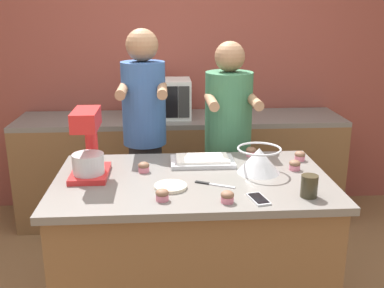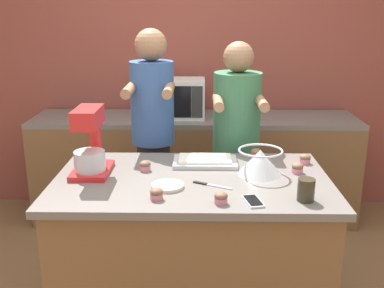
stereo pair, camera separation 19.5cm
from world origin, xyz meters
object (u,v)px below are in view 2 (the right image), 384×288
(cupcake_0, at_px, (145,166))
(cupcake_1, at_px, (221,198))
(small_plate, at_px, (168,186))
(cupcake_4, at_px, (305,159))
(stand_mixer, at_px, (90,145))
(microwave_oven, at_px, (178,98))
(cell_phone, at_px, (253,201))
(cupcake_2, at_px, (157,194))
(person_left, at_px, (153,144))
(knife, at_px, (210,185))
(person_right, at_px, (236,153))
(mixing_bowl, at_px, (260,161))
(drinking_glass, at_px, (306,190))
(baking_tray, at_px, (205,161))
(cupcake_5, at_px, (297,168))
(cupcake_3, at_px, (256,153))

(cupcake_0, xyz_separation_m, cupcake_1, (0.41, -0.45, 0.00))
(small_plate, xyz_separation_m, cupcake_4, (0.79, 0.39, 0.02))
(stand_mixer, xyz_separation_m, microwave_oven, (0.42, 1.43, -0.01))
(cell_phone, relative_size, cupcake_2, 2.41)
(small_plate, xyz_separation_m, cupcake_0, (-0.15, 0.25, 0.02))
(cell_phone, relative_size, cupcake_0, 2.41)
(microwave_oven, xyz_separation_m, cupcake_4, (0.81, -1.24, -0.12))
(person_left, xyz_separation_m, cupcake_0, (0.01, -0.60, 0.05))
(stand_mixer, xyz_separation_m, knife, (0.66, -0.17, -0.16))
(person_right, xyz_separation_m, small_plate, (-0.42, -0.85, 0.09))
(mixing_bowl, relative_size, microwave_oven, 0.55)
(cell_phone, relative_size, drinking_glass, 1.41)
(baking_tray, distance_m, cupcake_2, 0.58)
(microwave_oven, relative_size, cupcake_5, 6.96)
(cupcake_4, bearing_deg, cupcake_1, -132.05)
(cupcake_3, bearing_deg, mixing_bowl, -92.86)
(knife, bearing_deg, person_left, 114.85)
(stand_mixer, bearing_deg, microwave_oven, 73.66)
(knife, bearing_deg, microwave_oven, 98.47)
(microwave_oven, bearing_deg, cell_phone, -76.35)
(person_left, height_order, cupcake_1, person_left)
(person_left, height_order, cupcake_4, person_left)
(cupcake_1, bearing_deg, cupcake_4, 47.95)
(stand_mixer, relative_size, cupcake_0, 5.80)
(cupcake_4, bearing_deg, knife, -148.03)
(person_left, xyz_separation_m, drinking_glass, (0.83, -1.00, 0.08))
(cupcake_0, bearing_deg, microwave_oven, 84.77)
(drinking_glass, relative_size, knife, 0.54)
(person_left, height_order, drinking_glass, person_left)
(baking_tray, distance_m, microwave_oven, 1.29)
(person_right, distance_m, cupcake_5, 0.70)
(microwave_oven, height_order, cupcake_4, microwave_oven)
(person_left, height_order, small_plate, person_left)
(mixing_bowl, bearing_deg, small_plate, -157.79)
(drinking_glass, bearing_deg, person_right, 104.27)
(cupcake_0, distance_m, cupcake_1, 0.61)
(cupcake_0, height_order, cupcake_2, same)
(stand_mixer, distance_m, mixing_bowl, 0.94)
(small_plate, distance_m, knife, 0.22)
(cell_phone, xyz_separation_m, cupcake_2, (-0.46, 0.03, 0.02))
(microwave_oven, bearing_deg, mixing_bowl, -70.02)
(drinking_glass, bearing_deg, cupcake_2, 179.82)
(baking_tray, distance_m, cupcake_3, 0.34)
(microwave_oven, xyz_separation_m, cell_phone, (0.44, -1.81, -0.15))
(cell_phone, xyz_separation_m, small_plate, (-0.42, 0.18, 0.00))
(knife, distance_m, cupcake_3, 0.55)
(cupcake_2, bearing_deg, cupcake_4, 32.90)
(person_left, bearing_deg, person_right, 0.05)
(cupcake_5, bearing_deg, person_left, 144.65)
(baking_tray, height_order, cupcake_4, cupcake_4)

